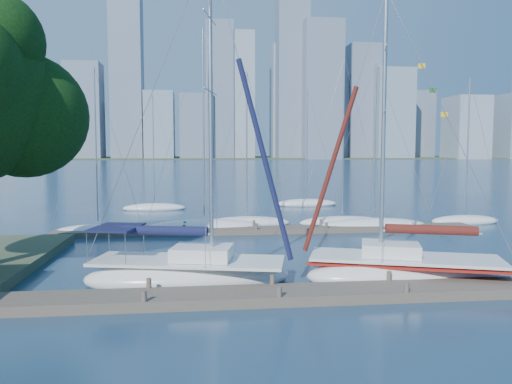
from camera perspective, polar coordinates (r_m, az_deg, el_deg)
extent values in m
plane|color=#18314D|center=(20.16, 2.25, -12.26)|extent=(700.00, 700.00, 0.00)
cube|color=#50453B|center=(20.11, 2.26, -11.71)|extent=(26.00, 2.00, 0.40)
cube|color=#50453B|center=(35.85, 1.50, -4.36)|extent=(30.00, 1.80, 0.36)
cube|color=#38472D|center=(339.10, -6.07, 3.86)|extent=(800.00, 100.00, 1.50)
sphere|color=black|center=(26.39, -24.91, 7.90)|extent=(5.89, 5.89, 5.89)
ellipsoid|color=white|center=(22.71, -7.74, -9.63)|extent=(9.54, 4.89, 1.60)
cube|color=white|center=(22.54, -7.76, -7.79)|extent=(8.83, 4.51, 0.13)
cube|color=white|center=(22.32, -6.16, -6.92)|extent=(2.92, 2.45, 0.59)
cylinder|color=silver|center=(21.84, -5.21, 9.65)|extent=(0.19, 0.19, 13.39)
cylinder|color=silver|center=(22.58, -10.50, -4.64)|extent=(4.24, 1.04, 0.11)
cylinder|color=#0F1732|center=(22.56, -10.50, -4.37)|extent=(3.97, 1.28, 0.43)
cube|color=#0F1732|center=(23.26, -15.68, -3.93)|extent=(2.42, 2.89, 0.09)
ellipsoid|color=white|center=(24.05, 16.59, -8.97)|extent=(9.60, 5.74, 1.60)
cube|color=white|center=(23.89, 16.64, -7.23)|extent=(8.89, 5.30, 0.13)
cube|color=white|center=(23.77, 15.11, -6.33)|extent=(3.05, 2.66, 0.59)
cylinder|color=silver|center=(23.33, 14.37, 7.33)|extent=(0.19, 0.19, 11.86)
cylinder|color=silver|center=(23.78, 19.35, -4.34)|extent=(4.13, 1.48, 0.11)
cylinder|color=#4A1210|center=(23.77, 19.35, -4.09)|extent=(3.90, 1.67, 0.43)
cube|color=maroon|center=(23.93, 16.63, -7.65)|extent=(9.11, 5.47, 0.11)
ellipsoid|color=white|center=(36.99, -17.58, -4.30)|extent=(6.37, 4.23, 0.99)
cylinder|color=silver|center=(36.54, -17.82, 5.12)|extent=(0.11, 0.11, 10.67)
ellipsoid|color=white|center=(36.91, -5.91, -4.05)|extent=(8.89, 4.81, 1.23)
cylinder|color=silver|center=(36.51, -6.02, 7.79)|extent=(0.13, 0.13, 13.37)
ellipsoid|color=white|center=(38.91, -1.06, -3.60)|extent=(7.09, 3.56, 1.09)
cylinder|color=silver|center=(38.49, -1.07, 5.58)|extent=(0.12, 0.12, 10.84)
ellipsoid|color=white|center=(40.07, 9.81, -3.44)|extent=(6.92, 2.25, 1.01)
cylinder|color=silver|center=(39.67, 9.95, 6.26)|extent=(0.11, 0.11, 12.05)
ellipsoid|color=white|center=(38.54, 13.24, -3.79)|extent=(8.59, 4.85, 1.18)
cylinder|color=silver|center=(38.12, 13.43, 5.83)|extent=(0.13, 0.13, 11.16)
ellipsoid|color=white|center=(43.66, 22.78, -3.08)|extent=(5.90, 3.03, 0.98)
cylinder|color=silver|center=(43.28, 23.05, 4.89)|extent=(0.11, 0.11, 10.68)
ellipsoid|color=white|center=(50.16, -11.53, -1.81)|extent=(6.39, 3.19, 0.97)
cylinder|color=silver|center=(49.83, -11.64, 4.93)|extent=(0.11, 0.11, 10.37)
ellipsoid|color=white|center=(53.05, 5.79, -1.36)|extent=(6.75, 3.29, 1.07)
cylinder|color=silver|center=(52.74, 5.85, 5.56)|extent=(0.12, 0.12, 11.22)
cube|color=gray|center=(348.27, -26.48, 7.68)|extent=(13.93, 14.18, 51.97)
cube|color=gray|center=(317.66, -23.95, 7.61)|extent=(16.51, 23.42, 46.61)
cube|color=slate|center=(314.52, -19.03, 8.69)|extent=(20.62, 17.63, 56.50)
cube|color=gray|center=(331.67, -14.38, 6.69)|extent=(14.50, 17.61, 34.48)
cube|color=gray|center=(305.15, -10.97, 7.44)|extent=(17.19, 19.81, 39.96)
cube|color=slate|center=(306.02, -6.85, 7.40)|extent=(19.58, 16.86, 39.03)
cube|color=gray|center=(311.17, -2.08, 10.88)|extent=(19.40, 14.99, 76.88)
cube|color=gray|center=(329.71, 3.09, 10.14)|extent=(15.13, 17.46, 72.33)
cube|color=slate|center=(308.59, 7.50, 11.37)|extent=(23.02, 18.95, 81.99)
cube|color=gray|center=(328.28, 10.27, 8.37)|extent=(13.73, 17.11, 52.63)
cube|color=gray|center=(322.10, 15.26, 8.56)|extent=(22.96, 18.80, 55.03)
cube|color=slate|center=(361.57, 18.11, 7.30)|extent=(15.90, 17.52, 45.25)
cube|color=gray|center=(341.87, 22.86, 6.77)|extent=(21.57, 23.94, 38.84)
cube|color=gray|center=(357.85, 27.13, 6.66)|extent=(13.73, 21.38, 40.60)
cube|color=slate|center=(316.65, -14.57, 14.70)|extent=(18.33, 18.00, 121.41)
cube|color=slate|center=(311.31, -4.22, 11.38)|extent=(16.53, 18.00, 82.33)
cube|color=slate|center=(317.52, 4.13, 12.88)|extent=(19.08, 18.00, 100.28)
cube|color=slate|center=(327.08, 12.00, 9.98)|extent=(18.89, 18.00, 71.09)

